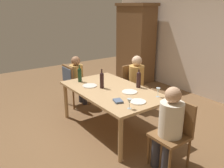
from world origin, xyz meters
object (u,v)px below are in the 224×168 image
Objects in this scene: dinner_plate_host at (130,92)px; wine_glass_centre at (158,90)px; dinner_plate_guest_right at (90,86)px; dinner_plate_guest_left at (138,102)px; wine_glass_near_left at (129,102)px; person_man_bearded at (137,79)px; dining_table at (112,93)px; chair_left_end at (71,80)px; wine_bottle_dark_red at (102,80)px; wine_bottle_tall_green at (80,74)px; person_man_guest at (169,123)px; armoire_cabinet at (135,43)px; chair_right_end at (174,129)px; wine_bottle_short_olive at (139,79)px; person_woman_host at (78,77)px; chair_far_left at (133,83)px.

wine_glass_centre is at bearing 29.07° from dinner_plate_host.
wine_glass_centre reaches higher than dinner_plate_guest_right.
dinner_plate_guest_left is (0.40, -0.17, 0.00)m from dinner_plate_host.
wine_glass_near_left is at bearing -2.33° from dinner_plate_guest_right.
person_man_bearded is at bearing 153.92° from wine_glass_centre.
dining_table is at bearing 23.10° from person_man_bearded.
chair_left_end is at bearing 174.15° from dinner_plate_guest_right.
wine_bottle_tall_green is at bearing -165.76° from wine_bottle_dark_red.
person_man_guest is at bearing -34.16° from wine_glass_centre.
armoire_cabinet reaches higher than dinner_plate_host.
armoire_cabinet is at bearing -34.70° from person_man_guest.
wine_glass_centre reaches higher than dining_table.
armoire_cabinet is 3.05m from wine_bottle_dark_red.
armoire_cabinet is at bearing -33.38° from chair_right_end.
dinner_plate_guest_right is (1.66, -2.52, -0.35)m from armoire_cabinet.
person_woman_host is at bearing -164.31° from wine_bottle_short_olive.
wine_glass_near_left reaches higher than dinner_plate_host.
person_man_bearded is (-1.72, 0.84, 0.13)m from chair_right_end.
dinner_plate_guest_left is at bearing -93.04° from wine_glass_centre.
chair_far_left is at bearing 52.49° from chair_left_end.
person_woman_host is 2.14m from wine_glass_near_left.
armoire_cabinet is 8.40× the size of dinner_plate_guest_right.
person_man_guest is at bearing 5.89° from wine_bottle_tall_green.
person_woman_host is 1.19m from wine_bottle_dark_red.
wine_bottle_dark_red reaches higher than wine_glass_centre.
dining_table is at bearing 3.78° from chair_right_end.
armoire_cabinet reaches higher than dinner_plate_guest_left.
chair_right_end is 0.84× the size of person_woman_host.
chair_right_end is 2.68× the size of wine_bottle_dark_red.
person_man_guest is 3.38× the size of wine_bottle_dark_red.
chair_left_end is at bearing -169.97° from dinner_plate_host.
person_woman_host is at bearing 172.09° from wine_glass_near_left.
person_man_bearded is at bearing 44.46° from person_woman_host.
wine_bottle_dark_red is 0.87m from dinner_plate_guest_left.
dining_table is 7.25× the size of dinner_plate_guest_right.
wine_bottle_tall_green reaches higher than dining_table.
person_woman_host is (0.72, -2.28, -0.46)m from armoire_cabinet.
person_woman_host is at bearing 1.34° from chair_right_end.
dinner_plate_host is (0.68, -0.77, 0.09)m from person_man_bearded.
dining_table is at bearing 5.35° from chair_left_end.
wine_bottle_dark_red is 2.30× the size of wine_glass_centre.
chair_right_end is at bearing -26.35° from wine_glass_centre.
chair_right_end is 3.55× the size of dinner_plate_guest_right.
chair_right_end is 1.74m from dinner_plate_guest_right.
armoire_cabinet is 1.16× the size of dining_table.
chair_far_left is 1.22m from person_woman_host.
person_woman_host is 7.38× the size of wine_glass_near_left.
dinner_plate_guest_right is at bearing -150.51° from wine_glass_centre.
person_man_bearded is (1.64, -1.37, -0.43)m from armoire_cabinet.
wine_glass_near_left is (0.79, -0.27, 0.18)m from dining_table.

